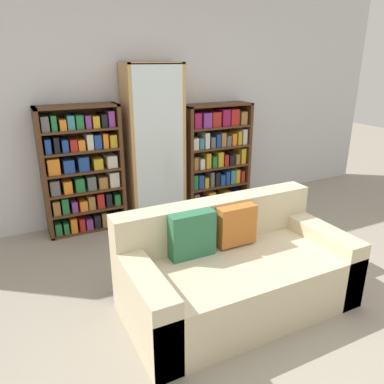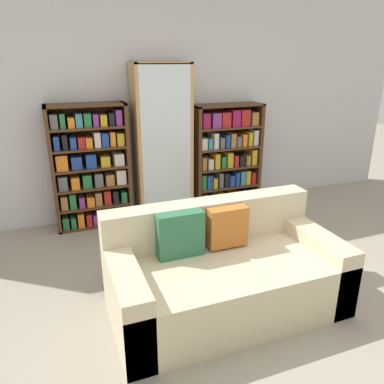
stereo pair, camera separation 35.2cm
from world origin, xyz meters
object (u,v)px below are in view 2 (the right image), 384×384
at_px(couch, 223,274).
at_px(bookshelf_left, 91,168).
at_px(display_cabinet, 162,143).
at_px(wine_bottle, 234,227).
at_px(bookshelf_right, 226,157).

bearing_deg(couch, bookshelf_left, 110.96).
distance_m(couch, display_cabinet, 2.06).
xyz_separation_m(couch, wine_bottle, (0.62, 1.01, -0.14)).
xyz_separation_m(bookshelf_left, bookshelf_right, (1.72, -0.00, -0.03)).
bearing_deg(bookshelf_right, wine_bottle, -109.69).
distance_m(bookshelf_left, wine_bottle, 1.76).
bearing_deg(bookshelf_right, bookshelf_left, 179.99).
relative_size(couch, display_cabinet, 0.96).
xyz_separation_m(display_cabinet, bookshelf_right, (0.86, 0.02, -0.26)).
relative_size(display_cabinet, wine_bottle, 5.02).
distance_m(bookshelf_right, wine_bottle, 1.14).
distance_m(couch, bookshelf_left, 2.15).
height_order(couch, bookshelf_left, bookshelf_left).
bearing_deg(bookshelf_left, couch, -69.04).
bearing_deg(display_cabinet, bookshelf_right, 1.05).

